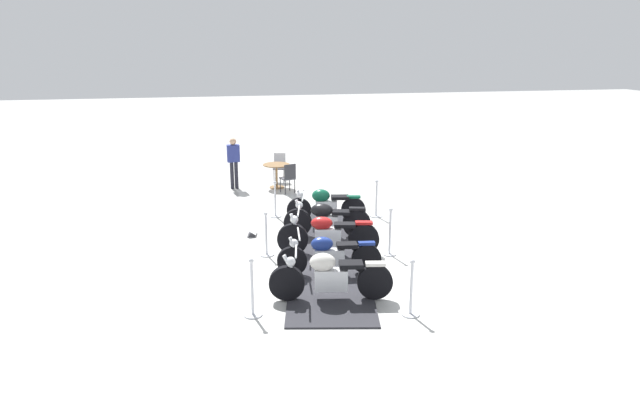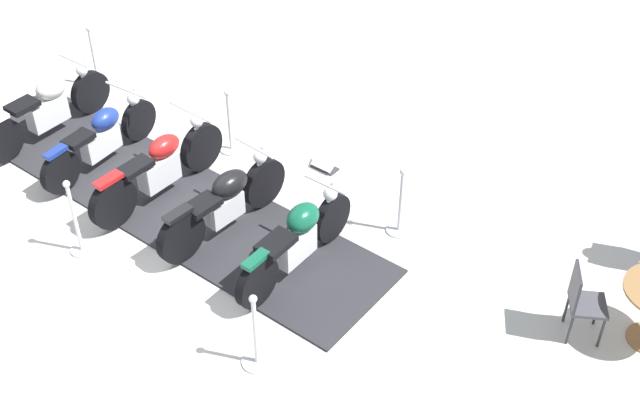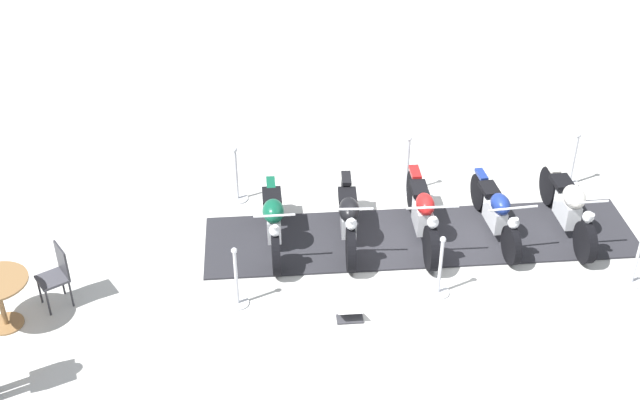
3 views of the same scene
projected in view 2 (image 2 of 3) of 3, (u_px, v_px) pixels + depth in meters
The scene contains 14 objects.
ground_plane at pixel (163, 196), 11.34m from camera, with size 80.00×80.00×0.00m, color silver.
display_platform at pixel (163, 195), 11.33m from camera, with size 6.93×1.62×0.03m, color #28282D.
motorcycle_forest at pixel (298, 238), 9.91m from camera, with size 0.67×2.08×0.96m.
motorcycle_black at pixel (225, 201), 10.48m from camera, with size 0.80×2.09×1.01m.
motorcycle_maroon at pixel (160, 167), 11.05m from camera, with size 0.83×2.27×1.02m.
motorcycle_navy at pixel (102, 137), 11.64m from camera, with size 0.78×2.14×0.91m.
motorcycle_cream at pixel (48, 107), 12.17m from camera, with size 0.69×2.28×0.97m.
stanchion_right_mid at pixel (230, 132), 11.99m from camera, with size 0.34×0.34×1.02m.
stanchion_right_rear at pixel (96, 67), 13.38m from camera, with size 0.34×0.34×1.07m.
stanchion_left_front at pixel (256, 343), 8.89m from camera, with size 0.35×0.35×1.04m.
stanchion_right_front at pixel (400, 212), 10.58m from camera, with size 0.33×0.33×1.01m.
stanchion_left_mid at pixel (77, 227), 10.24m from camera, with size 0.30×0.30×1.11m.
info_placard at pixel (325, 165), 11.79m from camera, with size 0.41×0.29×0.21m.
cafe_chair_near_table at pixel (582, 299), 9.07m from camera, with size 0.51×0.51×0.95m.
Camera 2 is at (-5.91, 6.90, 7.11)m, focal length 46.56 mm.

